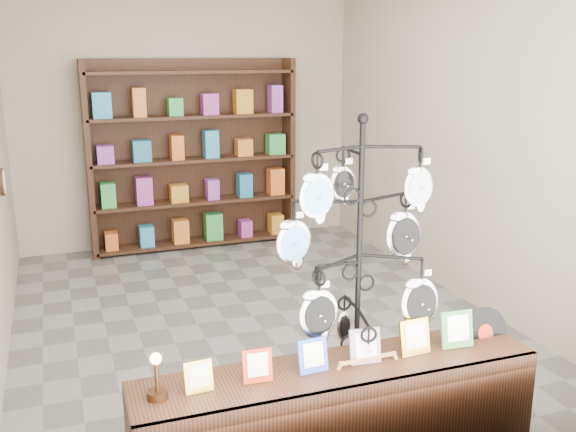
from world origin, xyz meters
name	(u,v)px	position (x,y,z in m)	size (l,w,h in m)	color
ground	(253,316)	(0.00, 0.00, 0.00)	(5.00, 5.00, 0.00)	slate
room_envelope	(249,105)	(0.00, 0.00, 1.85)	(5.00, 5.00, 5.00)	#B1A28F
display_tree	(359,255)	(0.08, -1.88, 1.13)	(1.00, 0.85, 1.95)	black
front_shelf	(338,412)	(-0.14, -2.11, 0.29)	(2.33, 0.51, 0.82)	black
back_shelving	(193,161)	(0.00, 2.30, 1.03)	(2.42, 0.36, 2.20)	black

